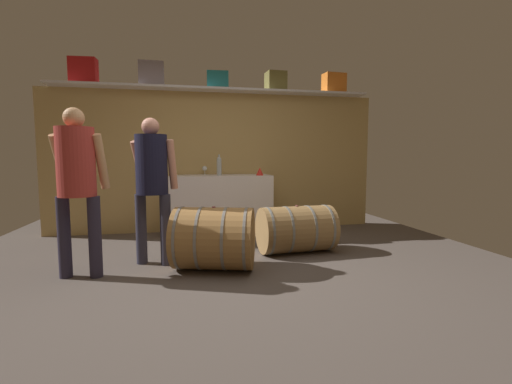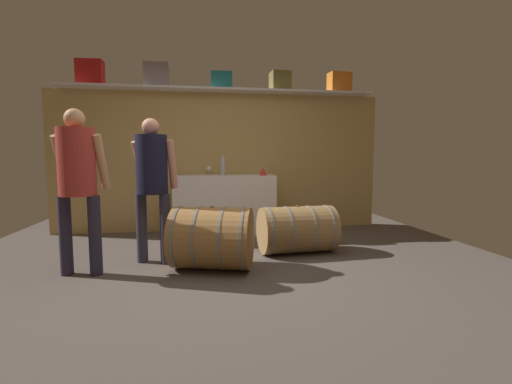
# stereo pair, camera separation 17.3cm
# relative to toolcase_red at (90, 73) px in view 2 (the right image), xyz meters

# --- Properties ---
(ground_plane) EXTENTS (6.34, 7.88, 0.02)m
(ground_plane) POSITION_rel_toolcase_red_xyz_m (1.87, -1.60, -2.37)
(ground_plane) COLOR #554B44
(back_wall_panel) EXTENTS (5.14, 0.10, 2.15)m
(back_wall_panel) POSITION_rel_toolcase_red_xyz_m (1.87, 0.15, -1.29)
(back_wall_panel) COLOR tan
(back_wall_panel) RESTS_ON ground
(high_shelf_board) EXTENTS (4.73, 0.40, 0.03)m
(high_shelf_board) POSITION_rel_toolcase_red_xyz_m (1.87, 0.00, -0.19)
(high_shelf_board) COLOR silver
(high_shelf_board) RESTS_ON back_wall_panel
(toolcase_red) EXTENTS (0.37, 0.21, 0.36)m
(toolcase_red) POSITION_rel_toolcase_red_xyz_m (0.00, 0.00, 0.00)
(toolcase_red) COLOR red
(toolcase_red) RESTS_ON high_shelf_board
(toolcase_grey) EXTENTS (0.36, 0.29, 0.34)m
(toolcase_grey) POSITION_rel_toolcase_red_xyz_m (0.92, 0.00, -0.01)
(toolcase_grey) COLOR gray
(toolcase_grey) RESTS_ON high_shelf_board
(toolcase_teal) EXTENTS (0.34, 0.28, 0.25)m
(toolcase_teal) POSITION_rel_toolcase_red_xyz_m (1.88, 0.00, -0.05)
(toolcase_teal) COLOR teal
(toolcase_teal) RESTS_ON high_shelf_board
(toolcase_olive) EXTENTS (0.31, 0.30, 0.29)m
(toolcase_olive) POSITION_rel_toolcase_red_xyz_m (2.79, 0.00, -0.03)
(toolcase_olive) COLOR olive
(toolcase_olive) RESTS_ON high_shelf_board
(toolcase_orange) EXTENTS (0.36, 0.25, 0.31)m
(toolcase_orange) POSITION_rel_toolcase_red_xyz_m (3.76, 0.00, -0.02)
(toolcase_orange) COLOR orange
(toolcase_orange) RESTS_ON high_shelf_board
(work_cabinet) EXTENTS (1.50, 0.58, 0.89)m
(work_cabinet) POSITION_rel_toolcase_red_xyz_m (1.89, -0.20, -1.92)
(work_cabinet) COLOR white
(work_cabinet) RESTS_ON ground
(wine_bottle_clear) EXTENTS (0.07, 0.07, 0.31)m
(wine_bottle_clear) POSITION_rel_toolcase_red_xyz_m (1.87, -0.26, -1.33)
(wine_bottle_clear) COLOR #AFBABD
(wine_bottle_clear) RESTS_ON work_cabinet
(wine_glass) EXTENTS (0.08, 0.08, 0.13)m
(wine_glass) POSITION_rel_toolcase_red_xyz_m (1.67, 0.00, -1.38)
(wine_glass) COLOR white
(wine_glass) RESTS_ON work_cabinet
(red_funnel) EXTENTS (0.11, 0.11, 0.12)m
(red_funnel) POSITION_rel_toolcase_red_xyz_m (2.45, -0.39, -1.42)
(red_funnel) COLOR red
(red_funnel) RESTS_ON work_cabinet
(wine_barrel_near) EXTENTS (0.93, 0.63, 0.58)m
(wine_barrel_near) POSITION_rel_toolcase_red_xyz_m (2.69, -1.43, -2.08)
(wine_barrel_near) COLOR olive
(wine_barrel_near) RESTS_ON ground
(wine_barrel_far) EXTENTS (0.95, 0.83, 0.66)m
(wine_barrel_far) POSITION_rel_toolcase_red_xyz_m (1.65, -1.89, -2.04)
(wine_barrel_far) COLOR olive
(wine_barrel_far) RESTS_ON ground
(winemaker_pouring) EXTENTS (0.51, 0.45, 1.62)m
(winemaker_pouring) POSITION_rel_toolcase_red_xyz_m (0.37, -1.89, -1.37)
(winemaker_pouring) COLOR #2B2639
(winemaker_pouring) RESTS_ON ground
(visitor_tasting) EXTENTS (0.51, 0.47, 1.57)m
(visitor_tasting) POSITION_rel_toolcase_red_xyz_m (1.03, -1.58, -1.40)
(visitor_tasting) COLOR #2E2D3E
(visitor_tasting) RESTS_ON ground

